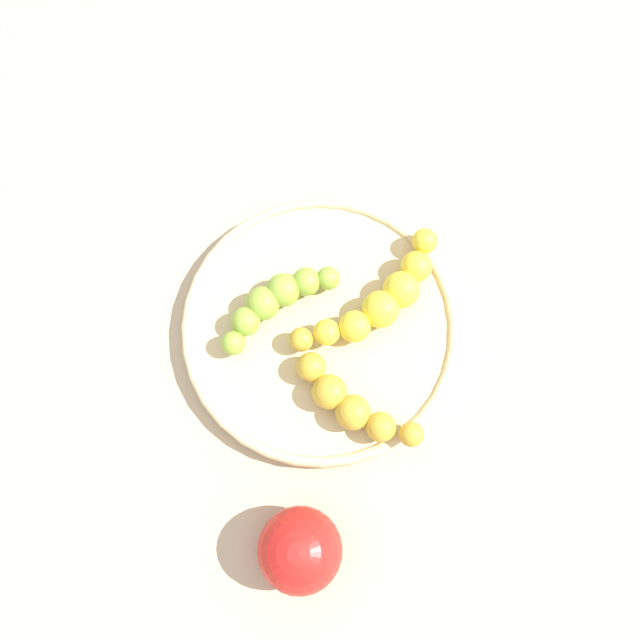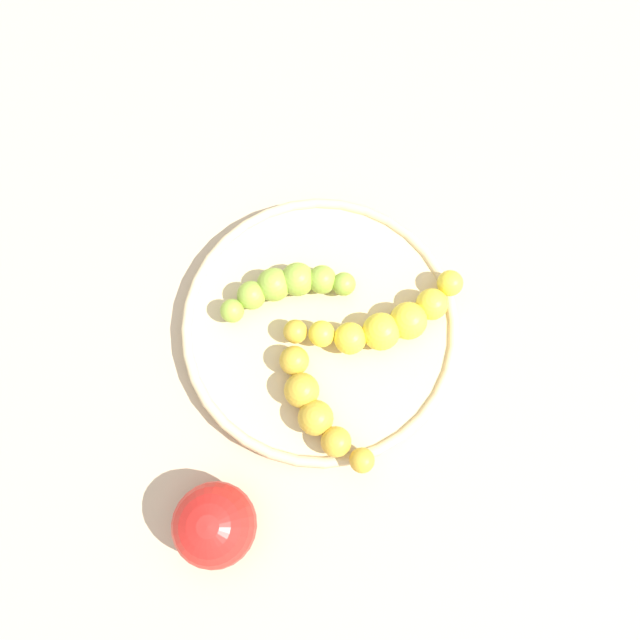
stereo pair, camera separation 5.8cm
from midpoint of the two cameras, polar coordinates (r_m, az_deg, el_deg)
name	(u,v)px [view 1 (the left image)]	position (r m, az deg, el deg)	size (l,w,h in m)	color
ground_plane	(320,330)	(0.62, -2.65, -1.43)	(2.40, 2.40, 0.00)	tan
fruit_bowl	(320,327)	(0.61, -2.70, -1.15)	(0.26, 0.26, 0.02)	#D1B784
banana_yellow	(387,296)	(0.59, 3.27, 1.70)	(0.10, 0.13, 0.04)	yellow
banana_green	(276,301)	(0.59, -6.77, 1.24)	(0.10, 0.10, 0.03)	#8CAD38
banana_spotted	(345,398)	(0.57, -0.63, -7.52)	(0.13, 0.09, 0.03)	gold
apple_red	(300,550)	(0.57, -4.91, -20.45)	(0.07, 0.07, 0.07)	red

